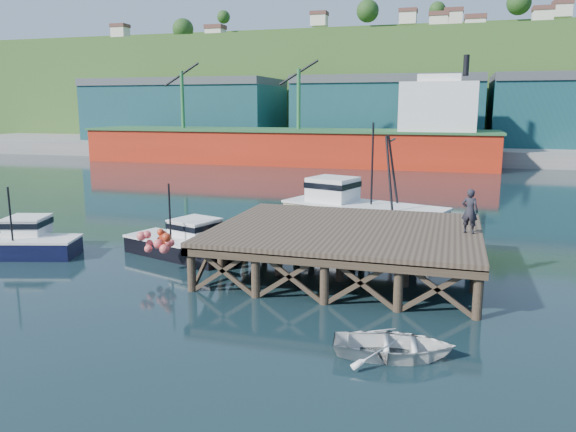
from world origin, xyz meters
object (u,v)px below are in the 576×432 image
at_px(dockworker, 470,211).
at_px(dinghy, 394,345).
at_px(trawler, 360,209).
at_px(boat_black, 184,242).
at_px(boat_navy, 21,241).

bearing_deg(dockworker, dinghy, 93.87).
relative_size(trawler, dinghy, 2.84).
height_order(trawler, dinghy, trawler).
bearing_deg(dinghy, boat_black, 43.88).
xyz_separation_m(boat_navy, dockworker, (22.18, 2.20, 2.37)).
distance_m(dinghy, dockworker, 9.67).
bearing_deg(dinghy, boat_navy, 62.99).
bearing_deg(dockworker, trawler, -36.00).
bearing_deg(boat_black, dinghy, -18.80).
xyz_separation_m(trawler, dockworker, (6.19, -8.56, 1.74)).
height_order(boat_navy, trawler, trawler).
bearing_deg(boat_black, dockworker, 18.35).
xyz_separation_m(dinghy, dockworker, (2.28, 8.99, 2.73)).
relative_size(boat_navy, boat_black, 0.95).
bearing_deg(boat_black, trawler, 65.89).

